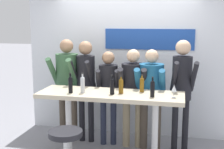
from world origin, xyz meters
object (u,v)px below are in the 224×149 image
at_px(person_center, 133,88).
at_px(wine_bottle_5, 121,85).
at_px(tasting_table, 110,104).
at_px(person_far_left, 67,79).
at_px(person_center_left, 108,87).
at_px(person_center_right, 151,89).
at_px(person_left, 86,79).
at_px(wine_bottle_0, 142,84).
at_px(person_right, 182,82).
at_px(wine_bottle_1, 112,85).
at_px(wine_bottle_2, 83,84).
at_px(wine_bottle_3, 70,84).
at_px(wine_glass_0, 174,89).
at_px(bar_stool, 66,149).
at_px(wine_bottle_4, 152,88).

height_order(person_center, wine_bottle_5, person_center).
height_order(tasting_table, wine_bottle_5, wine_bottle_5).
distance_m(person_far_left, person_center_left, 0.75).
bearing_deg(tasting_table, person_center_right, 48.17).
bearing_deg(person_left, wine_bottle_0, -23.82).
height_order(person_center, person_right, person_right).
xyz_separation_m(person_left, wine_bottle_1, (0.63, -0.75, 0.08)).
height_order(wine_bottle_2, wine_bottle_3, same).
relative_size(tasting_table, person_right, 1.17).
xyz_separation_m(person_right, wine_bottle_3, (-1.55, -0.75, 0.05)).
height_order(person_center, wine_bottle_0, person_center).
height_order(person_far_left, wine_bottle_3, person_far_left).
xyz_separation_m(wine_bottle_0, wine_glass_0, (0.46, -0.23, 0.01)).
distance_m(bar_stool, wine_bottle_0, 1.42).
bearing_deg(person_center, person_center_left, 173.27).
height_order(wine_bottle_2, wine_bottle_5, wine_bottle_2).
distance_m(person_far_left, wine_bottle_2, 0.94).
distance_m(bar_stool, wine_glass_0, 1.62).
distance_m(person_center_left, wine_bottle_4, 1.10).
xyz_separation_m(wine_bottle_4, wine_bottle_5, (-0.45, 0.10, -0.01)).
xyz_separation_m(person_center, wine_bottle_1, (-0.19, -0.70, 0.18)).
xyz_separation_m(person_right, wine_bottle_5, (-0.84, -0.62, 0.04)).
bearing_deg(person_center_left, wine_bottle_0, -48.61).
relative_size(wine_bottle_5, wine_glass_0, 1.44).
distance_m(bar_stool, person_center, 1.61).
height_order(person_far_left, person_center_right, person_far_left).
bearing_deg(person_far_left, wine_bottle_3, -61.20).
distance_m(wine_bottle_1, wine_bottle_3, 0.60).
xyz_separation_m(person_right, wine_bottle_0, (-0.57, -0.47, 0.04)).
bearing_deg(wine_bottle_0, wine_bottle_2, -164.04).
bearing_deg(wine_glass_0, person_center_right, 119.02).
relative_size(bar_stool, person_right, 0.41).
bearing_deg(wine_bottle_0, person_center, 113.37).
relative_size(person_center, wine_bottle_1, 5.84).
bearing_deg(person_center_right, wine_bottle_1, -125.20).
bearing_deg(person_left, bar_stool, -79.11).
height_order(person_center_left, wine_glass_0, person_center_left).
relative_size(person_far_left, wine_bottle_5, 6.96).
xyz_separation_m(person_center, person_right, (0.77, -0.01, 0.13)).
distance_m(wine_bottle_0, wine_glass_0, 0.52).
height_order(tasting_table, bar_stool, tasting_table).
bearing_deg(wine_bottle_2, person_center_right, 36.45).
distance_m(person_left, wine_bottle_4, 1.43).
distance_m(person_far_left, person_left, 0.34).
xyz_separation_m(wine_bottle_2, wine_bottle_5, (0.54, 0.08, -0.01)).
relative_size(person_right, wine_glass_0, 10.10).
xyz_separation_m(person_left, wine_glass_0, (1.48, -0.76, 0.08)).
distance_m(tasting_table, person_right, 1.20).
bearing_deg(bar_stool, wine_bottle_5, 54.13).
xyz_separation_m(person_center, wine_bottle_5, (-0.07, -0.63, 0.17)).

